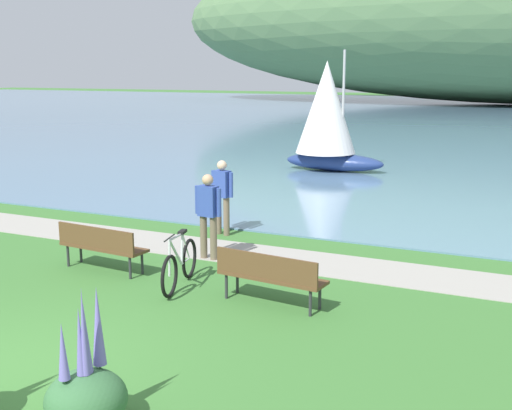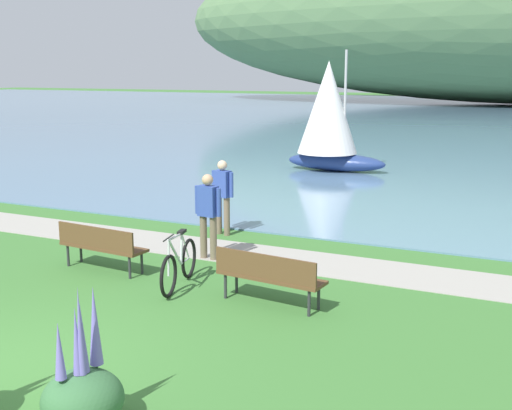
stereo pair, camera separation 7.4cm
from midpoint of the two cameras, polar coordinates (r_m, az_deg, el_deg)
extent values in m
cube|color=#5B7F9E|center=(53.53, 18.74, 7.35)|extent=(180.00, 80.00, 0.04)
cube|color=#A39E93|center=(13.39, -2.81, -4.08)|extent=(60.00, 1.50, 0.01)
cube|color=brown|center=(10.31, 1.55, -6.41)|extent=(1.84, 0.66, 0.05)
cube|color=brown|center=(10.07, 0.96, -5.51)|extent=(1.79, 0.23, 0.40)
cylinder|color=#2D2D33|center=(10.89, -1.55, -6.64)|extent=(0.05, 0.05, 0.45)
cylinder|color=#2D2D33|center=(10.20, 5.79, -8.02)|extent=(0.05, 0.05, 0.45)
cylinder|color=#2D2D33|center=(10.63, -2.53, -7.13)|extent=(0.05, 0.05, 0.45)
cylinder|color=#2D2D33|center=(9.91, 4.95, -8.60)|extent=(0.05, 0.05, 0.45)
cube|color=brown|center=(12.35, -13.21, -3.62)|extent=(1.83, 0.63, 0.05)
cube|color=brown|center=(12.15, -13.93, -2.82)|extent=(1.80, 0.19, 0.40)
cylinder|color=#2D2D33|center=(13.04, -15.13, -3.92)|extent=(0.05, 0.05, 0.45)
cylinder|color=#2D2D33|center=(12.04, -9.93, -5.00)|extent=(0.05, 0.05, 0.45)
cylinder|color=#2D2D33|center=(12.82, -16.19, -4.26)|extent=(0.05, 0.05, 0.45)
cylinder|color=#2D2D33|center=(11.80, -10.97, -5.39)|extent=(0.05, 0.05, 0.45)
torus|color=black|center=(10.73, -7.57, -6.27)|extent=(0.21, 0.72, 0.72)
torus|color=black|center=(11.68, -5.81, -4.72)|extent=(0.21, 0.72, 0.72)
cylinder|color=silver|center=(10.94, -7.01, -4.20)|extent=(0.17, 0.60, 0.61)
cylinder|color=silver|center=(10.91, -6.98, -2.81)|extent=(0.18, 0.65, 0.09)
cylinder|color=silver|center=(11.25, -6.45, -3.87)|extent=(0.07, 0.13, 0.54)
cylinder|color=silver|center=(11.48, -6.14, -4.97)|extent=(0.12, 0.42, 0.05)
cylinder|color=silver|center=(11.44, -6.11, -3.64)|extent=(0.11, 0.37, 0.56)
cylinder|color=silver|center=(10.67, -7.57, -4.70)|extent=(0.05, 0.09, 0.60)
cube|color=black|center=(11.21, -6.42, -2.37)|extent=(0.15, 0.26, 0.05)
cylinder|color=black|center=(10.60, -7.57, -2.90)|extent=(0.13, 0.47, 0.02)
cylinder|color=#72604C|center=(14.69, -3.17, -0.89)|extent=(0.14, 0.14, 0.88)
cylinder|color=#72604C|center=(14.54, -2.46, -1.02)|extent=(0.14, 0.14, 0.88)
cube|color=#334CA5|center=(14.47, -2.85, 1.90)|extent=(0.42, 0.30, 0.60)
sphere|color=beige|center=(14.40, -2.86, 3.55)|extent=(0.22, 0.22, 0.22)
cylinder|color=#334CA5|center=(14.63, -3.62, 2.01)|extent=(0.09, 0.09, 0.56)
cylinder|color=#334CA5|center=(14.30, -2.05, 1.79)|extent=(0.09, 0.09, 0.56)
cylinder|color=#72604C|center=(12.81, -4.51, -2.83)|extent=(0.14, 0.14, 0.88)
cylinder|color=#72604C|center=(12.67, -3.64, -2.98)|extent=(0.14, 0.14, 0.88)
cube|color=#334CA5|center=(12.57, -4.13, 0.36)|extent=(0.40, 0.26, 0.60)
sphere|color=tan|center=(12.49, -4.15, 2.25)|extent=(0.22, 0.22, 0.22)
cylinder|color=#334CA5|center=(12.72, -5.07, 0.48)|extent=(0.09, 0.09, 0.56)
cylinder|color=#334CA5|center=(12.42, -3.16, 0.23)|extent=(0.09, 0.09, 0.56)
ellipsoid|color=#386B3D|center=(7.26, -14.83, -16.31)|extent=(0.86, 0.86, 0.61)
cylinder|color=#386B3D|center=(7.11, -14.82, -14.73)|extent=(0.02, 0.02, 0.12)
cone|color=#7A6BC6|center=(6.89, -15.06, -10.76)|extent=(0.09, 0.09, 0.95)
cylinder|color=#386B3D|center=(7.16, -14.74, -14.54)|extent=(0.02, 0.02, 0.12)
cone|color=#7A6BC6|center=(6.98, -14.93, -11.31)|extent=(0.14, 0.14, 0.75)
cylinder|color=#386B3D|center=(7.29, -13.63, -13.95)|extent=(0.02, 0.02, 0.12)
cone|color=#7A6BC6|center=(7.09, -13.83, -10.34)|extent=(0.15, 0.15, 0.87)
cylinder|color=#386B3D|center=(7.07, -16.59, -14.99)|extent=(0.02, 0.02, 0.12)
cone|color=#7A6BC6|center=(6.91, -16.77, -12.29)|extent=(0.12, 0.12, 0.61)
cylinder|color=#386B3D|center=(7.12, -15.16, -14.72)|extent=(0.02, 0.02, 0.12)
cone|color=#7A6BC6|center=(6.94, -15.35, -11.57)|extent=(0.10, 0.10, 0.73)
ellipsoid|color=navy|center=(23.87, 7.19, 3.80)|extent=(3.71, 1.06, 0.65)
cylinder|color=#B2B2B2|center=(23.58, 8.00, 9.00)|extent=(0.09, 0.09, 3.71)
cone|color=white|center=(23.79, 6.51, 8.61)|extent=(2.21, 2.21, 3.34)
camera|label=1|loc=(0.04, -89.84, 0.03)|focal=45.07mm
camera|label=2|loc=(0.04, 90.16, -0.03)|focal=45.07mm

